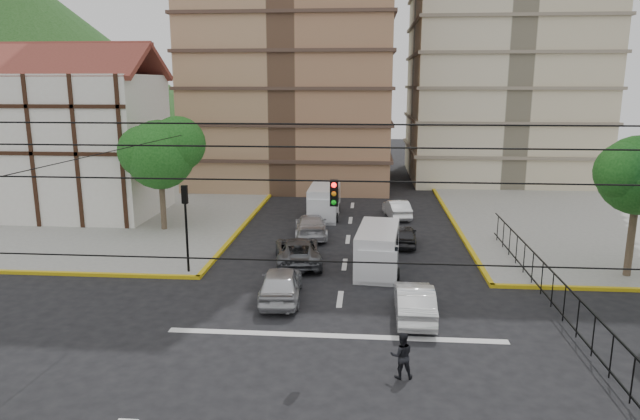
# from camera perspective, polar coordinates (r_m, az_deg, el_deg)

# --- Properties ---
(ground) EXTENTS (160.00, 160.00, 0.00)m
(ground) POSITION_cam_1_polar(r_m,az_deg,el_deg) (21.22, 1.33, -13.85)
(ground) COLOR black
(ground) RESTS_ON ground
(sidewalk_nw) EXTENTS (26.00, 26.00, 0.15)m
(sidewalk_nw) POSITION_cam_1_polar(r_m,az_deg,el_deg) (45.30, -23.12, -0.37)
(sidewalk_nw) COLOR gray
(sidewalk_nw) RESTS_ON ground
(stop_line) EXTENTS (13.00, 0.40, 0.01)m
(stop_line) POSITION_cam_1_polar(r_m,az_deg,el_deg) (22.30, 1.53, -12.46)
(stop_line) COLOR silver
(stop_line) RESTS_ON ground
(tudor_building) EXTENTS (10.80, 8.05, 12.23)m
(tudor_building) POSITION_cam_1_polar(r_m,az_deg,el_deg) (44.05, -22.55, 6.18)
(tudor_building) COLOR silver
(tudor_building) RESTS_ON ground
(distant_hill) EXTENTS (70.00, 70.00, 28.00)m
(distant_hill) POSITION_cam_1_polar(r_m,az_deg,el_deg) (105.28, -28.30, 13.63)
(distant_hill) COLOR #1A4416
(distant_hill) RESTS_ON ground
(park_fence) EXTENTS (0.10, 22.50, 1.66)m
(park_fence) POSITION_cam_1_polar(r_m,az_deg,el_deg) (26.51, 22.05, -9.26)
(park_fence) COLOR black
(park_fence) RESTS_ON ground
(tree_tudor) EXTENTS (5.39, 4.40, 7.43)m
(tree_tudor) POSITION_cam_1_polar(r_m,az_deg,el_deg) (37.56, -15.60, 5.67)
(tree_tudor) COLOR #473828
(tree_tudor) RESTS_ON ground
(traffic_light_nw) EXTENTS (0.28, 0.22, 4.40)m
(traffic_light_nw) POSITION_cam_1_polar(r_m,az_deg,el_deg) (28.91, -13.29, -0.40)
(traffic_light_nw) COLOR black
(traffic_light_nw) RESTS_ON ground
(traffic_light_hanging) EXTENTS (18.00, 9.12, 0.92)m
(traffic_light_hanging) POSITION_cam_1_polar(r_m,az_deg,el_deg) (17.34, 1.03, 0.78)
(traffic_light_hanging) COLOR black
(traffic_light_hanging) RESTS_ON ground
(van_right_lane) EXTENTS (2.40, 5.12, 2.23)m
(van_right_lane) POSITION_cam_1_polar(r_m,az_deg,el_deg) (29.18, 5.79, -4.12)
(van_right_lane) COLOR silver
(van_right_lane) RESTS_ON ground
(van_left_lane) EXTENTS (2.14, 5.09, 2.28)m
(van_left_lane) POSITION_cam_1_polar(r_m,az_deg,el_deg) (40.54, 0.41, 0.73)
(van_left_lane) COLOR silver
(van_left_lane) RESTS_ON ground
(car_silver_front_left) EXTENTS (2.09, 4.57, 1.52)m
(car_silver_front_left) POSITION_cam_1_polar(r_m,az_deg,el_deg) (25.54, -3.94, -7.32)
(car_silver_front_left) COLOR #BBBBC0
(car_silver_front_left) RESTS_ON ground
(car_white_front_right) EXTENTS (1.54, 4.35, 1.43)m
(car_white_front_right) POSITION_cam_1_polar(r_m,az_deg,el_deg) (23.93, 9.42, -8.98)
(car_white_front_right) COLOR silver
(car_white_front_right) RESTS_ON ground
(car_grey_mid_left) EXTENTS (3.12, 5.36, 1.40)m
(car_grey_mid_left) POSITION_cam_1_polar(r_m,az_deg,el_deg) (30.48, -2.24, -4.09)
(car_grey_mid_left) COLOR #585A60
(car_grey_mid_left) RESTS_ON ground
(car_silver_rear_left) EXTENTS (2.51, 5.05, 1.41)m
(car_silver_rear_left) POSITION_cam_1_polar(r_m,az_deg,el_deg) (35.69, -0.90, -1.58)
(car_silver_rear_left) COLOR silver
(car_silver_rear_left) RESTS_ON ground
(car_darkgrey_mid_right) EXTENTS (1.63, 3.67, 1.23)m
(car_darkgrey_mid_right) POSITION_cam_1_polar(r_m,az_deg,el_deg) (34.19, 8.41, -2.51)
(car_darkgrey_mid_right) COLOR #28282A
(car_darkgrey_mid_right) RESTS_ON ground
(car_white_rear_right) EXTENTS (2.04, 4.16, 1.31)m
(car_white_rear_right) POSITION_cam_1_polar(r_m,az_deg,el_deg) (41.05, 7.69, 0.12)
(car_white_rear_right) COLOR white
(car_white_rear_right) RESTS_ON ground
(pedestrian_crosswalk) EXTENTS (0.82, 0.68, 1.57)m
(pedestrian_crosswalk) POSITION_cam_1_polar(r_m,az_deg,el_deg) (19.32, 8.17, -14.19)
(pedestrian_crosswalk) COLOR black
(pedestrian_crosswalk) RESTS_ON ground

